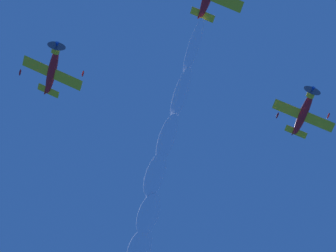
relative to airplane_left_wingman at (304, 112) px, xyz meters
name	(u,v)px	position (x,y,z in m)	size (l,w,h in m)	color
airplane_left_wingman	(304,112)	(0.00, 0.00, 0.00)	(6.97, 7.37, 3.35)	red
airplane_right_wingman	(52,69)	(-4.91, -29.95, -0.21)	(6.96, 7.30, 3.46)	red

